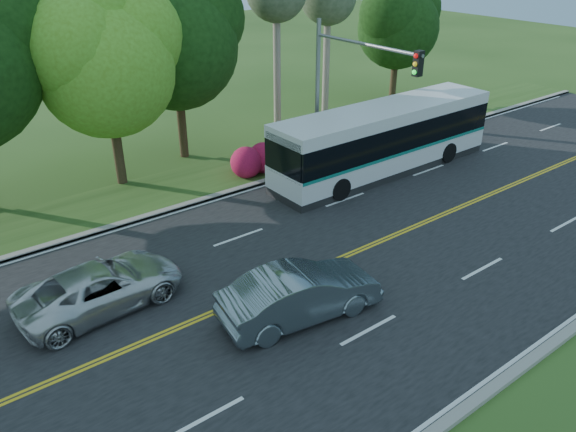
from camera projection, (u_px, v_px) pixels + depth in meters
ground at (307, 273)px, 19.19m from camera, size 120.00×120.00×0.00m
road at (307, 273)px, 19.19m from camera, size 60.00×14.00×0.02m
curb_north at (202, 200)px, 24.21m from camera, size 60.00×0.30×0.15m
curb_south at (486, 394)px, 14.10m from camera, size 60.00×0.30×0.15m
grass_verge at (182, 186)px, 25.53m from camera, size 60.00×4.00×0.10m
lane_markings at (304, 273)px, 19.13m from camera, size 57.60×13.82×0.00m
tree_row at (11, 37)px, 21.92m from camera, size 44.70×9.10×13.84m
bougainvillea_hedge at (315, 145)px, 28.51m from camera, size 9.50×2.25×1.50m
traffic_signal at (346, 79)px, 24.40m from camera, size 0.42×6.10×7.00m
transit_bus at (384, 140)px, 26.59m from camera, size 12.15×2.74×3.18m
sedan at (300, 294)px, 16.67m from camera, size 5.14×2.41×1.63m
suv at (101, 287)px, 17.16m from camera, size 5.25×2.68×1.42m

